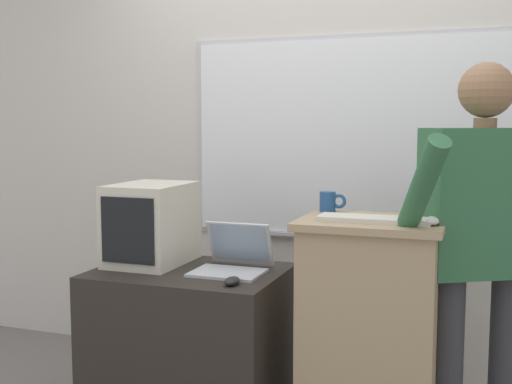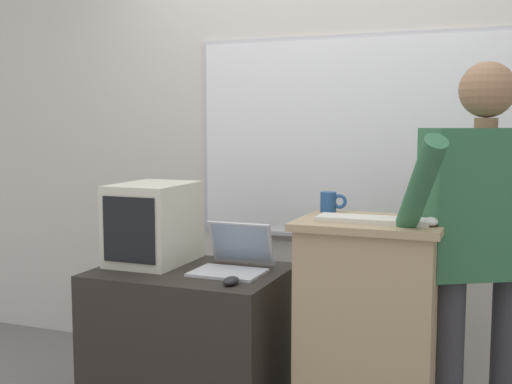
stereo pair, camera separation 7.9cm
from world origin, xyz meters
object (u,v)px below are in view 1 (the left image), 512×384
at_px(wireless_keyboard, 374,219).
at_px(crt_monitor, 151,224).
at_px(person_presenter, 481,234).
at_px(computer_mouse_by_laptop, 232,281).
at_px(lectern_podium, 370,340).
at_px(coffee_mug, 329,202).
at_px(laptop, 234,258).
at_px(computer_mouse_by_keyboard, 432,221).
at_px(side_desk, 190,348).

bearing_deg(wireless_keyboard, crt_monitor, 172.01).
relative_size(person_presenter, computer_mouse_by_laptop, 16.51).
xyz_separation_m(lectern_podium, coffee_mug, (-0.22, 0.17, 0.55)).
height_order(laptop, wireless_keyboard, wireless_keyboard).
bearing_deg(lectern_podium, computer_mouse_by_keyboard, -15.91).
relative_size(wireless_keyboard, computer_mouse_by_laptop, 4.45).
bearing_deg(computer_mouse_by_keyboard, person_presenter, 46.68).
bearing_deg(crt_monitor, lectern_podium, -5.04).
bearing_deg(side_desk, person_presenter, 4.57).
relative_size(side_desk, computer_mouse_by_laptop, 8.57).
distance_m(lectern_podium, person_presenter, 0.63).
distance_m(side_desk, computer_mouse_by_keyboard, 1.27).
height_order(lectern_podium, person_presenter, person_presenter).
distance_m(laptop, crt_monitor, 0.45).
relative_size(side_desk, wireless_keyboard, 1.93).
bearing_deg(side_desk, lectern_podium, -1.40).
xyz_separation_m(lectern_podium, side_desk, (-0.84, 0.02, -0.14)).
distance_m(laptop, coffee_mug, 0.51).
relative_size(computer_mouse_by_laptop, computer_mouse_by_keyboard, 1.00).
distance_m(lectern_podium, wireless_keyboard, 0.52).
distance_m(person_presenter, coffee_mug, 0.65).
xyz_separation_m(computer_mouse_by_keyboard, coffee_mug, (-0.46, 0.24, 0.03)).
distance_m(person_presenter, computer_mouse_by_laptop, 1.03).
xyz_separation_m(side_desk, computer_mouse_by_laptop, (0.29, -0.19, 0.39)).
bearing_deg(computer_mouse_by_laptop, coffee_mug, 45.99).
xyz_separation_m(computer_mouse_by_laptop, crt_monitor, (-0.52, 0.27, 0.17)).
bearing_deg(computer_mouse_by_laptop, crt_monitor, 152.97).
relative_size(person_presenter, computer_mouse_by_keyboard, 16.51).
bearing_deg(side_desk, computer_mouse_by_laptop, -33.81).
xyz_separation_m(lectern_podium, wireless_keyboard, (0.02, -0.06, 0.52)).
height_order(lectern_podium, wireless_keyboard, wireless_keyboard).
xyz_separation_m(side_desk, person_presenter, (1.26, 0.10, 0.60)).
relative_size(wireless_keyboard, computer_mouse_by_keyboard, 4.45).
height_order(lectern_podium, side_desk, lectern_podium).
relative_size(laptop, computer_mouse_by_laptop, 3.21).
bearing_deg(lectern_podium, side_desk, 178.60).
xyz_separation_m(wireless_keyboard, crt_monitor, (-1.09, 0.15, -0.10)).
bearing_deg(crt_monitor, side_desk, -17.48).
bearing_deg(coffee_mug, computer_mouse_by_keyboard, -27.15).
bearing_deg(wireless_keyboard, lectern_podium, 107.03).
xyz_separation_m(wireless_keyboard, computer_mouse_by_laptop, (-0.57, -0.11, -0.27)).
height_order(side_desk, computer_mouse_by_keyboard, computer_mouse_by_keyboard).
height_order(person_presenter, crt_monitor, person_presenter).
height_order(wireless_keyboard, crt_monitor, crt_monitor).
distance_m(lectern_podium, laptop, 0.71).
relative_size(computer_mouse_by_laptop, crt_monitor, 0.23).
distance_m(person_presenter, crt_monitor, 1.49).
relative_size(laptop, coffee_mug, 2.68).
xyz_separation_m(person_presenter, wireless_keyboard, (-0.40, -0.18, 0.06)).
bearing_deg(computer_mouse_by_keyboard, crt_monitor, 172.90).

